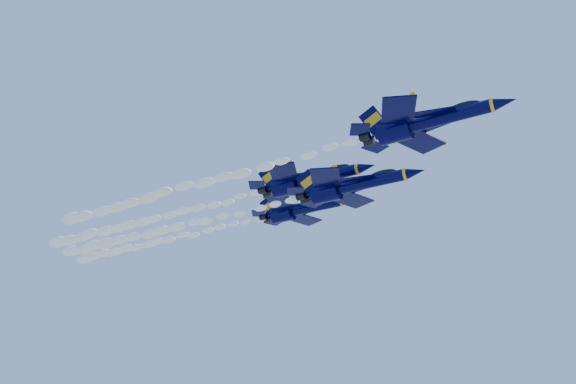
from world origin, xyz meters
The scene contains 8 objects.
jet_lead centered at (18.45, -15.02, 149.34)m, with size 15.41×12.64×5.72m.
smoke_trail_jet_lead centered at (-11.14, -15.02, 148.96)m, with size 46.01×1.72×1.54m, color white.
jet_second centered at (5.09, -2.57, 150.40)m, with size 17.28×14.17×6.42m.
smoke_trail_jet_second centered at (-25.30, -2.57, 149.99)m, with size 46.01×1.92×1.73m, color white.
jet_third centered at (-2.85, 1.01, 154.55)m, with size 18.09×14.84×6.72m.
smoke_trail_jet_third centered at (-33.59, 1.01, 154.13)m, with size 46.01×2.02×1.81m, color white.
jet_fourth centered at (-10.93, 14.02, 156.31)m, with size 17.81×14.61×6.62m.
smoke_trail_jet_fourth centered at (-41.54, 14.02, 155.90)m, with size 46.01×1.98×1.79m, color white.
Camera 1 is at (30.19, -63.58, 120.16)m, focal length 35.00 mm.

